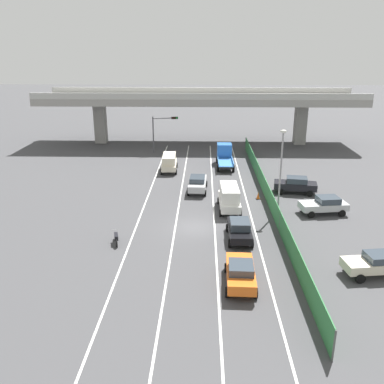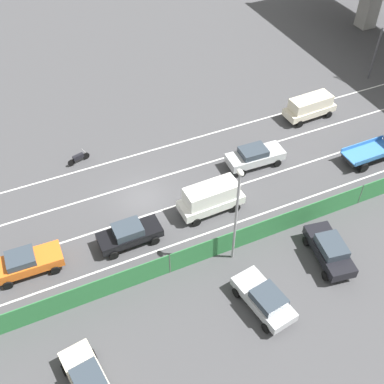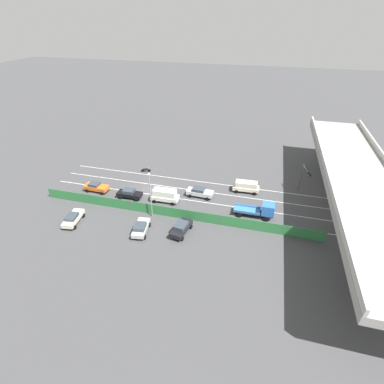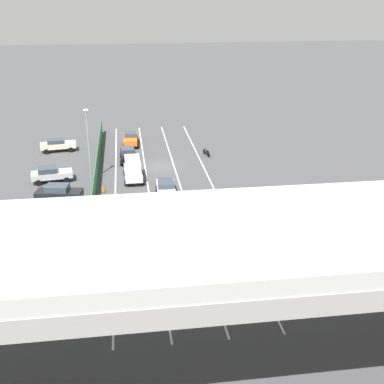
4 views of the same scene
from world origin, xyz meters
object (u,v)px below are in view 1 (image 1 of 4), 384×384
at_px(traffic_light, 162,127).
at_px(traffic_cone, 258,196).
at_px(car_sedan_silver, 198,183).
at_px(parked_sedan_dark, 296,184).
at_px(car_sedan_black, 239,229).
at_px(car_taxi_orange, 241,272).
at_px(parked_wagon_silver, 324,204).
at_px(car_van_white, 229,197).
at_px(motorcycle, 116,238).
at_px(parked_sedan_cream, 377,263).
at_px(street_lamp, 281,164).
at_px(car_van_cream, 169,162).
at_px(flatbed_truck_blue, 225,155).

relative_size(traffic_light, traffic_cone, 7.30).
height_order(car_sedan_silver, traffic_light, traffic_light).
bearing_deg(parked_sedan_dark, traffic_cone, -154.20).
bearing_deg(car_sedan_silver, car_sedan_black, -73.32).
height_order(car_taxi_orange, car_sedan_silver, car_sedan_silver).
bearing_deg(car_sedan_silver, parked_wagon_silver, -27.29).
height_order(car_van_white, parked_sedan_dark, car_van_white).
height_order(motorcycle, parked_sedan_cream, parked_sedan_cream).
height_order(car_taxi_orange, street_lamp, street_lamp).
relative_size(car_van_cream, car_sedan_silver, 1.00).
xyz_separation_m(car_sedan_silver, traffic_light, (-5.45, 17.38, 2.90)).
distance_m(motorcycle, street_lamp, 15.98).
distance_m(car_sedan_black, street_lamp, 8.06).
distance_m(flatbed_truck_blue, motorcycle, 25.60).
height_order(parked_wagon_silver, traffic_cone, parked_wagon_silver).
relative_size(parked_sedan_dark, street_lamp, 0.59).
distance_m(car_van_cream, parked_sedan_cream, 29.66).
bearing_deg(car_sedan_silver, car_van_white, -60.36).
relative_size(car_van_cream, parked_sedan_cream, 1.04).
bearing_deg(parked_wagon_silver, car_taxi_orange, -124.90).
xyz_separation_m(car_taxi_orange, parked_sedan_dark, (7.32, 18.39, 0.05)).
xyz_separation_m(car_van_cream, car_sedan_silver, (3.68, -7.75, -0.25)).
xyz_separation_m(car_van_white, motorcycle, (-9.28, -7.42, -0.85)).
height_order(car_sedan_silver, parked_sedan_dark, parked_sedan_dark).
height_order(car_taxi_orange, traffic_light, traffic_light).
bearing_deg(motorcycle, street_lamp, 26.35).
height_order(motorcycle, traffic_light, traffic_light).
xyz_separation_m(car_van_cream, car_sedan_black, (7.23, -19.61, -0.28)).
xyz_separation_m(car_van_cream, parked_sedan_dark, (14.07, -8.05, -0.22)).
height_order(car_van_cream, traffic_light, traffic_light).
bearing_deg(parked_sedan_dark, flatbed_truck_blue, 122.12).
distance_m(car_van_cream, parked_wagon_silver, 20.82).
height_order(traffic_light, traffic_cone, traffic_light).
bearing_deg(street_lamp, parked_sedan_dark, 64.04).
relative_size(car_van_white, parked_sedan_cream, 1.05).
relative_size(car_sedan_silver, car_van_white, 0.99).
bearing_deg(car_van_white, flatbed_truck_blue, 88.96).
xyz_separation_m(parked_sedan_dark, street_lamp, (-2.78, -5.72, 3.74)).
xyz_separation_m(car_sedan_black, parked_wagon_silver, (8.30, 5.74, 0.00)).
height_order(flatbed_truck_blue, motorcycle, flatbed_truck_blue).
bearing_deg(car_sedan_silver, flatbed_truck_blue, 72.70).
distance_m(motorcycle, parked_wagon_silver, 19.27).
bearing_deg(car_sedan_silver, parked_sedan_cream, -54.25).
xyz_separation_m(motorcycle, traffic_light, (0.74, 30.23, 3.37)).
height_order(parked_sedan_cream, parked_sedan_dark, parked_sedan_dark).
relative_size(traffic_light, street_lamp, 0.69).
xyz_separation_m(car_van_cream, street_lamp, (11.29, -13.77, 3.51)).
relative_size(car_van_white, parked_wagon_silver, 1.07).
height_order(car_van_cream, motorcycle, car_van_cream).
bearing_deg(parked_sedan_dark, traffic_light, 131.87).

